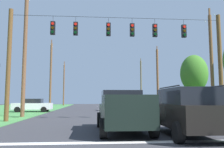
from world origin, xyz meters
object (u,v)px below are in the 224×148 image
at_px(overhead_signal_span, 118,56).
at_px(tree_roadside_far_right, 194,74).
at_px(pickup_truck, 122,111).
at_px(utility_pole_far_left, 25,52).
at_px(distant_car_oncoming, 119,104).
at_px(utility_pole_distant_left, 64,83).
at_px(distant_car_crossing_white, 33,105).
at_px(suv_black, 188,110).
at_px(utility_pole_distant_right, 51,75).
at_px(distant_car_far_parked, 194,105).
at_px(utility_pole_mid_right, 212,63).
at_px(utility_pole_near_left, 141,82).
at_px(utility_pole_far_right, 158,77).

xyz_separation_m(overhead_signal_span, tree_roadside_far_right, (11.31, 12.96, 0.21)).
distance_m(pickup_truck, utility_pole_far_left, 12.46).
height_order(distant_car_oncoming, utility_pole_distant_left, utility_pole_distant_left).
bearing_deg(distant_car_crossing_white, suv_black, -58.57).
relative_size(pickup_truck, utility_pole_distant_right, 0.53).
relative_size(utility_pole_far_left, tree_roadside_far_right, 1.56).
relative_size(pickup_truck, distant_car_far_parked, 1.26).
xyz_separation_m(distant_car_oncoming, tree_roadside_far_right, (9.83, -0.93, 3.99)).
height_order(overhead_signal_span, utility_pole_mid_right, utility_pole_mid_right).
distance_m(distant_car_crossing_white, utility_pole_mid_right, 19.40).
distance_m(pickup_truck, utility_pole_near_left, 39.53).
bearing_deg(utility_pole_distant_right, utility_pole_far_left, -88.60).
bearing_deg(overhead_signal_span, utility_pole_far_right, 66.83).
bearing_deg(distant_car_crossing_white, distant_car_oncoming, 15.03).
bearing_deg(utility_pole_mid_right, tree_roadside_far_right, 73.76).
bearing_deg(pickup_truck, utility_pole_near_left, 77.11).
distance_m(utility_pole_mid_right, utility_pole_distant_left, 35.79).
bearing_deg(utility_pole_far_left, utility_pole_far_right, 43.80).
relative_size(distant_car_far_parked, utility_pole_far_left, 0.38).
distance_m(distant_car_oncoming, distant_car_far_parked, 9.30).
bearing_deg(pickup_truck, utility_pole_far_left, 128.88).
distance_m(pickup_truck, tree_roadside_far_right, 21.95).
height_order(suv_black, utility_pole_far_left, utility_pole_far_left).
height_order(utility_pole_near_left, utility_pole_far_left, utility_pole_far_left).
bearing_deg(distant_car_far_parked, overhead_signal_span, -136.31).
relative_size(utility_pole_distant_right, tree_roadside_far_right, 1.41).
height_order(pickup_truck, utility_pole_mid_right, utility_pole_mid_right).
relative_size(overhead_signal_span, utility_pole_distant_left, 1.62).
relative_size(distant_car_crossing_white, utility_pole_far_right, 0.45).
bearing_deg(utility_pole_near_left, utility_pole_far_right, -91.15).
bearing_deg(pickup_truck, overhead_signal_span, 85.88).
distance_m(distant_car_far_parked, utility_pole_near_left, 24.57).
height_order(overhead_signal_span, distant_car_far_parked, overhead_signal_span).
xyz_separation_m(suv_black, utility_pole_near_left, (6.17, 39.84, 4.07)).
bearing_deg(utility_pole_distant_right, tree_roadside_far_right, -14.54).
height_order(suv_black, utility_pole_near_left, utility_pole_near_left).
bearing_deg(pickup_truck, utility_pole_mid_right, 42.07).
bearing_deg(utility_pole_near_left, tree_roadside_far_right, -81.77).
bearing_deg(utility_pole_mid_right, utility_pole_far_right, 90.63).
height_order(utility_pole_mid_right, utility_pole_far_left, utility_pole_far_left).
height_order(pickup_truck, distant_car_oncoming, pickup_truck).
xyz_separation_m(distant_car_far_parked, tree_roadside_far_right, (1.96, 4.03, 3.99)).
xyz_separation_m(distant_car_crossing_white, tree_roadside_far_right, (20.02, 1.81, 3.99)).
bearing_deg(distant_car_crossing_white, utility_pole_distant_left, 88.69).
relative_size(overhead_signal_span, utility_pole_mid_right, 1.64).
bearing_deg(utility_pole_far_right, suv_black, -102.90).
relative_size(utility_pole_near_left, tree_roadside_far_right, 1.42).
height_order(utility_pole_far_left, tree_roadside_far_right, utility_pole_far_left).
distance_m(suv_black, distant_car_oncoming, 20.64).
relative_size(distant_car_far_parked, utility_pole_far_right, 0.44).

